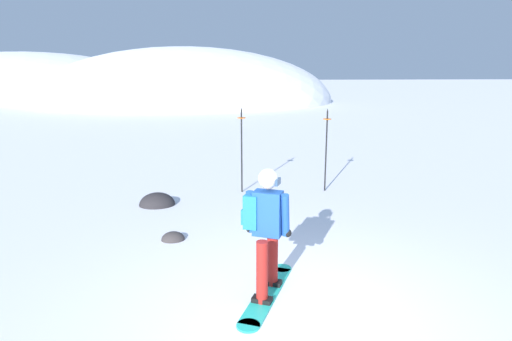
% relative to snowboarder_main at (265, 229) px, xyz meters
% --- Properties ---
extents(ground_plane, '(300.00, 300.00, 0.00)m').
position_rel_snowboarder_main_xyz_m(ground_plane, '(0.36, -0.48, -0.92)').
color(ground_plane, white).
extents(ridge_peak_main, '(28.61, 25.75, 10.47)m').
position_rel_snowboarder_main_xyz_m(ridge_peak_main, '(-2.58, 38.43, -0.92)').
color(ridge_peak_main, white).
rests_on(ridge_peak_main, ground).
extents(ridge_peak_far, '(31.82, 28.64, 10.16)m').
position_rel_snowboarder_main_xyz_m(ridge_peak_far, '(-20.82, 47.92, -0.92)').
color(ridge_peak_far, white).
rests_on(ridge_peak_far, ground).
extents(snowboarder_main, '(0.93, 1.70, 1.71)m').
position_rel_snowboarder_main_xyz_m(snowboarder_main, '(0.00, 0.00, 0.00)').
color(snowboarder_main, '#23B7A3').
rests_on(snowboarder_main, ground).
extents(piste_marker_near, '(0.20, 0.20, 2.04)m').
position_rel_snowboarder_main_xyz_m(piste_marker_near, '(2.17, 4.87, 0.24)').
color(piste_marker_near, black).
rests_on(piste_marker_near, ground).
extents(piste_marker_far, '(0.20, 0.20, 2.08)m').
position_rel_snowboarder_main_xyz_m(piste_marker_far, '(0.11, 5.01, 0.26)').
color(piste_marker_far, black).
rests_on(piste_marker_far, ground).
extents(rock_mid, '(0.41, 0.35, 0.29)m').
position_rel_snowboarder_main_xyz_m(rock_mid, '(-1.36, 2.07, -0.92)').
color(rock_mid, '#383333').
rests_on(rock_mid, ground).
extents(rock_small, '(0.79, 0.67, 0.55)m').
position_rel_snowboarder_main_xyz_m(rock_small, '(-1.85, 4.16, -0.92)').
color(rock_small, '#282628').
rests_on(rock_small, ground).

